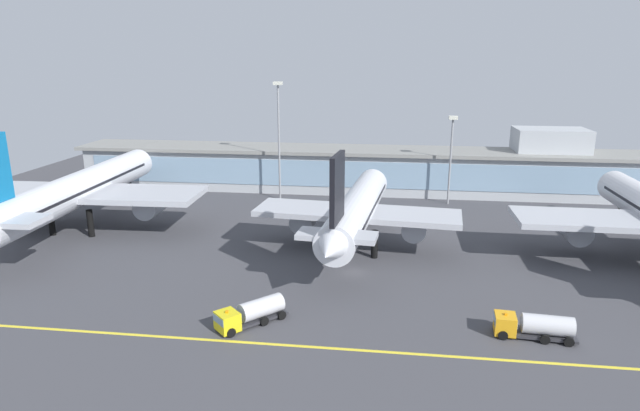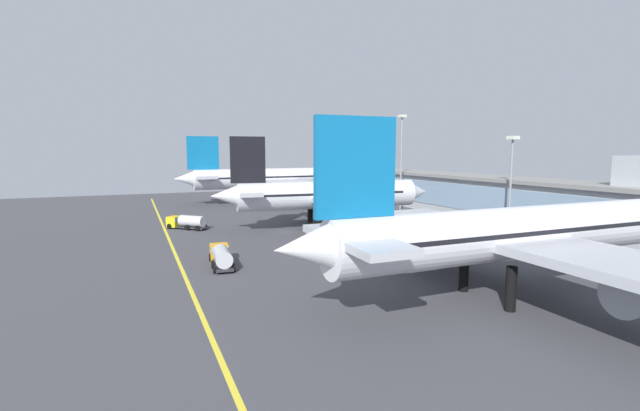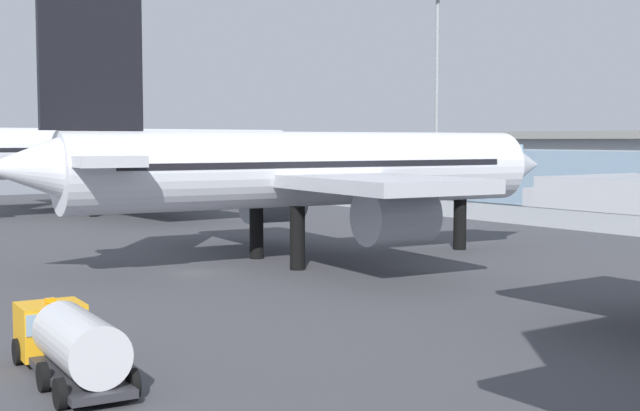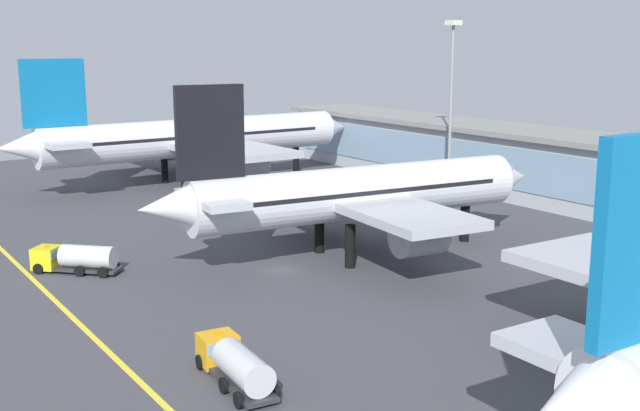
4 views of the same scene
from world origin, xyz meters
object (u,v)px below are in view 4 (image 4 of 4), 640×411
(airliner_near_left, at_px, (194,139))
(apron_light_mast_west, at_px, (451,85))
(baggage_tug_near, at_px, (73,258))
(fuel_tanker_truck, at_px, (234,362))
(airliner_near_right, at_px, (357,194))

(airliner_near_left, relative_size, apron_light_mast_west, 2.37)
(baggage_tug_near, relative_size, apron_light_mast_west, 0.31)
(fuel_tanker_truck, bearing_deg, baggage_tug_near, 7.01)
(airliner_near_left, distance_m, apron_light_mast_west, 42.81)
(baggage_tug_near, distance_m, apron_light_mast_west, 61.31)
(airliner_near_right, xyz_separation_m, apron_light_mast_west, (-19.31, 31.11, 9.85))
(airliner_near_left, relative_size, airliner_near_right, 1.30)
(fuel_tanker_truck, relative_size, apron_light_mast_west, 0.35)
(apron_light_mast_west, bearing_deg, fuel_tanker_truck, -54.43)
(airliner_near_left, bearing_deg, baggage_tug_near, -130.10)
(airliner_near_left, height_order, apron_light_mast_west, apron_light_mast_west)
(airliner_near_left, bearing_deg, fuel_tanker_truck, -114.52)
(fuel_tanker_truck, relative_size, baggage_tug_near, 1.13)
(baggage_tug_near, bearing_deg, airliner_near_right, -156.98)
(fuel_tanker_truck, bearing_deg, apron_light_mast_west, -49.56)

